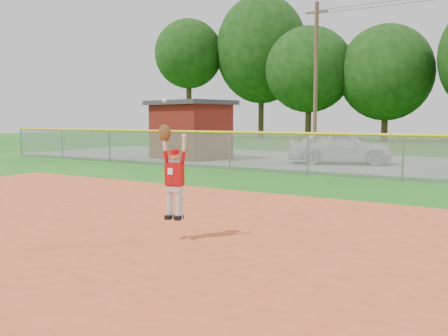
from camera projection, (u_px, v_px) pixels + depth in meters
The scene contains 7 objects.
ground at pixel (252, 246), 7.95m from camera, with size 120.00×120.00×0.00m, color #1D6116.
clay_infield at pixel (117, 303), 5.43m from camera, with size 24.00×16.00×0.04m, color #C74A23.
parking_strip at pixel (435, 166), 21.36m from camera, with size 44.00×10.00×0.03m, color slate.
car_white_a at pixel (339, 146), 22.19m from camera, with size 1.84×4.56×1.56m, color silver.
utility_shed at pixel (191, 129), 25.12m from camera, with size 4.48×3.82×2.94m.
outfield_fence at pixel (403, 154), 16.25m from camera, with size 40.06×0.10×1.55m.
ballplayer at pixel (173, 172), 8.14m from camera, with size 0.52×0.26×1.97m.
Camera 1 is at (3.82, -6.80, 2.02)m, focal length 40.00 mm.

